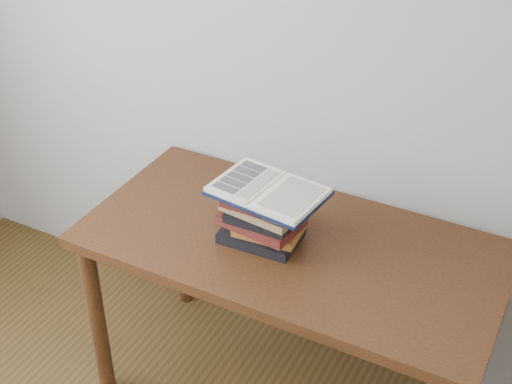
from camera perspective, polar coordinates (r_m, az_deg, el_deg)
The scene contains 3 objects.
desk at distance 2.41m, azimuth 2.75°, elevation -5.76°, with size 1.39×0.69×0.74m.
book_stack at distance 2.29m, azimuth 0.62°, elevation -2.09°, with size 0.27×0.20×0.19m.
open_book at distance 2.22m, azimuth 0.98°, elevation 0.08°, with size 0.37×0.28×0.03m.
Camera 1 is at (0.83, -0.33, 2.17)m, focal length 50.00 mm.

